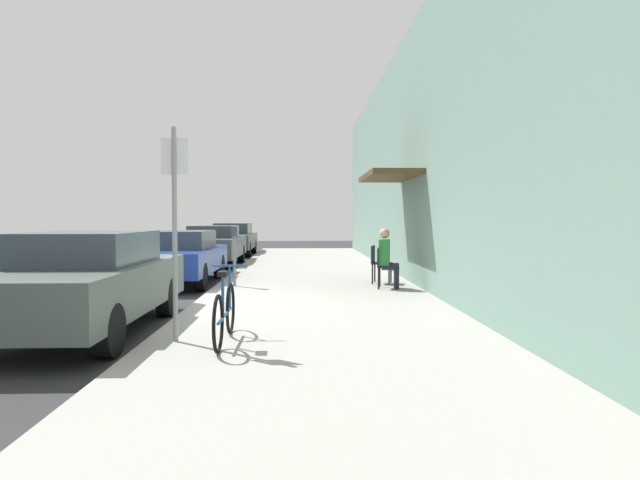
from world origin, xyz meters
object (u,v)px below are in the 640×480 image
object	(u,v)px
parked_car_3	(233,239)
street_sign	(175,217)
parking_meter	(234,252)
parked_car_2	(214,244)
parked_car_0	(86,281)
cafe_chair_0	(384,265)
seated_patron_0	(387,256)
cafe_chair_1	(378,262)
parked_car_1	(179,256)
bicycle_0	(225,313)

from	to	relation	value
parked_car_3	street_sign	xyz separation A→B (m)	(1.50, -17.61, 0.91)
parked_car_3	parking_meter	size ratio (longest dim) A/B	3.33
parked_car_2	parked_car_0	bearing A→B (deg)	-90.00
cafe_chair_0	seated_patron_0	xyz separation A→B (m)	(0.06, -0.01, 0.19)
parked_car_2	cafe_chair_1	distance (m)	8.00
parked_car_0	parked_car_3	distance (m)	16.53
parked_car_1	seated_patron_0	distance (m)	5.25
parked_car_2	cafe_chair_1	xyz separation A→B (m)	(4.81, -6.39, -0.10)
parked_car_1	cafe_chair_0	bearing A→B (deg)	-22.04
parking_meter	bicycle_0	size ratio (longest dim) A/B	0.77
parked_car_2	bicycle_0	world-z (taller)	parked_car_2
street_sign	cafe_chair_0	world-z (taller)	street_sign
parked_car_1	parked_car_0	bearing A→B (deg)	-90.00
street_sign	parked_car_0	bearing A→B (deg)	144.17
parked_car_1	cafe_chair_0	world-z (taller)	parked_car_1
parked_car_1	parking_meter	world-z (taller)	parking_meter
seated_patron_0	bicycle_0	bearing A→B (deg)	-118.75
parked_car_1	parked_car_2	distance (m)	5.36
bicycle_0	seated_patron_0	xyz separation A→B (m)	(2.76, 5.03, 0.34)
parking_meter	bicycle_0	bearing A→B (deg)	-84.25
cafe_chair_1	parked_car_2	bearing A→B (deg)	126.94
parked_car_0	parked_car_1	size ratio (longest dim) A/B	1.00
parked_car_0	parked_car_2	distance (m)	11.18
parked_car_1	cafe_chair_1	world-z (taller)	parked_car_1
parked_car_0	bicycle_0	world-z (taller)	parked_car_0
parked_car_1	cafe_chair_1	size ratio (longest dim) A/B	5.06
cafe_chair_0	street_sign	bearing A→B (deg)	-123.70
parked_car_0	cafe_chair_1	bearing A→B (deg)	44.90
parked_car_0	seated_patron_0	distance (m)	6.21
cafe_chair_0	parked_car_2	bearing A→B (deg)	123.32
seated_patron_0	street_sign	bearing A→B (deg)	-124.24
cafe_chair_0	bicycle_0	bearing A→B (deg)	-118.17
parked_car_1	bicycle_0	bearing A→B (deg)	-73.22
cafe_chair_1	street_sign	bearing A→B (deg)	-119.38
parked_car_1	parked_car_3	distance (m)	10.71
parked_car_1	cafe_chair_1	bearing A→B (deg)	-12.07
parked_car_3	bicycle_0	distance (m)	17.83
parked_car_1	cafe_chair_0	distance (m)	5.19
parked_car_1	bicycle_0	xyz separation A→B (m)	(2.11, -6.99, -0.21)
parked_car_0	parked_car_2	world-z (taller)	parked_car_0
bicycle_0	parked_car_0	bearing A→B (deg)	151.02
parking_meter	cafe_chair_0	world-z (taller)	parking_meter
bicycle_0	cafe_chair_1	xyz separation A→B (m)	(2.70, 5.96, 0.14)
parked_car_2	parked_car_3	size ratio (longest dim) A/B	1.00
parking_meter	street_sign	bearing A→B (deg)	-90.53
street_sign	cafe_chair_1	distance (m)	6.82
parked_car_1	seated_patron_0	xyz separation A→B (m)	(4.87, -1.96, 0.12)
parked_car_0	street_sign	xyz separation A→B (m)	(1.50, -1.08, 0.90)
parked_car_3	street_sign	bearing A→B (deg)	-85.13
parked_car_2	street_sign	world-z (taller)	street_sign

